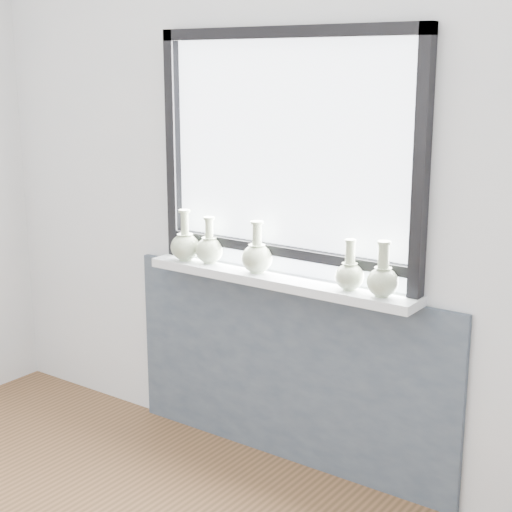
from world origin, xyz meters
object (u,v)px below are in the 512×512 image
Objects in this scene: vase_d at (349,274)px; vase_e at (383,279)px; vase_b at (209,248)px; windowsill at (277,280)px; vase_c at (257,256)px; vase_a at (185,245)px.

vase_e reaches higher than vase_d.
windowsill is at bearing -0.82° from vase_b.
vase_c reaches higher than vase_b.
windowsill is 0.39m from vase_b.
vase_a is at bearing -179.85° from vase_e.
vase_a is (-0.51, -0.02, 0.09)m from windowsill.
windowsill is 0.52m from vase_e.
vase_d is at bearing -0.27° from vase_c.
vase_b is at bearing 177.28° from vase_c.
vase_a is 1.02m from vase_e.
vase_e is at bearing -1.47° from vase_b.
vase_b reaches higher than vase_d.
vase_d is at bearing -1.19° from vase_b.
vase_a is at bearing -168.39° from vase_b.
vase_c is (-0.10, -0.01, 0.09)m from windowsill.
vase_e reaches higher than vase_b.
vase_c is 1.10× the size of vase_d.
vase_b is at bearing 178.81° from vase_d.
vase_b is at bearing 178.53° from vase_e.
vase_a is 1.14× the size of vase_d.
windowsill is 6.26× the size of vase_d.
vase_d is 0.94× the size of vase_e.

